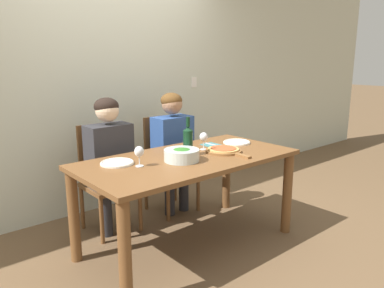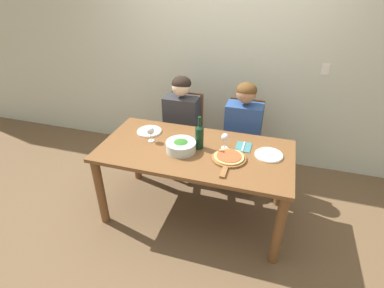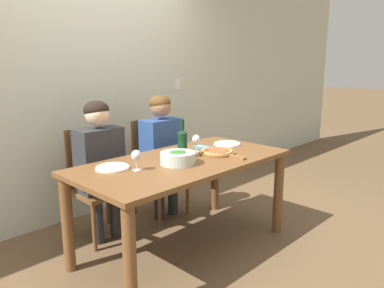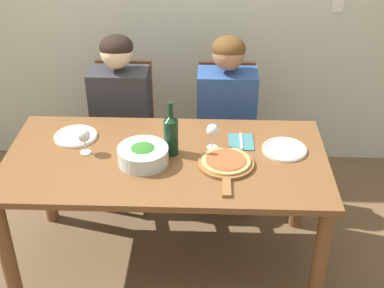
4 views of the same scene
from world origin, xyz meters
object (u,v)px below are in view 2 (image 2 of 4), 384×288
at_px(person_man, 243,127).
at_px(person_woman, 181,119).
at_px(dinner_plate_left, 149,131).
at_px(wine_glass_right, 225,138).
at_px(chair_right, 243,140).
at_px(chair_left, 185,131).
at_px(wine_bottle, 199,136).
at_px(wine_glass_left, 151,131).
at_px(dinner_plate_right, 269,155).
at_px(broccoli_bowl, 181,146).
at_px(pizza_on_board, 229,158).
at_px(fork_on_napkin, 243,147).

bearing_deg(person_man, person_woman, 180.00).
bearing_deg(dinner_plate_left, wine_glass_right, -6.20).
bearing_deg(chair_right, person_woman, -170.46).
xyz_separation_m(chair_left, wine_bottle, (0.38, -0.72, 0.39)).
bearing_deg(chair_right, wine_glass_left, -137.01).
xyz_separation_m(dinner_plate_right, wine_glass_right, (-0.40, 0.01, 0.10)).
bearing_deg(broccoli_bowl, person_woman, 108.53).
distance_m(chair_left, dinner_plate_right, 1.24).
bearing_deg(wine_glass_left, chair_left, 82.70).
height_order(chair_right, wine_glass_right, chair_right).
relative_size(wine_bottle, pizza_on_board, 0.71).
xyz_separation_m(chair_left, dinner_plate_left, (-0.19, -0.57, 0.27)).
height_order(dinner_plate_left, fork_on_napkin, dinner_plate_left).
height_order(wine_bottle, dinner_plate_left, wine_bottle).
height_order(pizza_on_board, fork_on_napkin, pizza_on_board).
distance_m(wine_bottle, wine_glass_left, 0.47).
xyz_separation_m(wine_bottle, pizza_on_board, (0.30, -0.11, -0.11)).
relative_size(broccoli_bowl, wine_glass_left, 1.80).
bearing_deg(dinner_plate_right, person_woman, 151.11).
height_order(dinner_plate_left, wine_glass_right, wine_glass_right).
distance_m(chair_left, wine_glass_right, 0.96).
relative_size(dinner_plate_left, pizza_on_board, 0.56).
bearing_deg(dinner_plate_right, broccoli_bowl, -169.38).
bearing_deg(wine_glass_right, pizza_on_board, -67.35).
bearing_deg(pizza_on_board, wine_bottle, 158.97).
height_order(chair_left, wine_glass_right, chair_left).
bearing_deg(fork_on_napkin, wine_bottle, -161.86).
height_order(broccoli_bowl, pizza_on_board, broccoli_bowl).
bearing_deg(pizza_on_board, dinner_plate_right, 26.25).
height_order(chair_right, person_man, person_man).
relative_size(person_man, wine_glass_left, 7.99).
xyz_separation_m(dinner_plate_left, wine_glass_left, (0.09, -0.16, 0.10)).
distance_m(dinner_plate_left, wine_glass_right, 0.80).
bearing_deg(pizza_on_board, fork_on_napkin, 69.29).
distance_m(chair_right, person_man, 0.25).
distance_m(wine_glass_left, wine_glass_right, 0.70).
distance_m(person_woman, broccoli_bowl, 0.74).
relative_size(chair_right, wine_bottle, 3.05).
xyz_separation_m(person_woman, wine_glass_right, (0.60, -0.54, 0.14)).
relative_size(chair_left, dinner_plate_left, 3.84).
bearing_deg(chair_left, wine_bottle, -62.25).
bearing_deg(broccoli_bowl, dinner_plate_left, 149.86).
xyz_separation_m(person_woman, person_man, (0.69, 0.00, 0.00)).
bearing_deg(wine_glass_left, person_woman, 81.34).
xyz_separation_m(chair_right, wine_bottle, (-0.32, -0.72, 0.39)).
relative_size(broccoli_bowl, wine_glass_right, 1.80).
bearing_deg(dinner_plate_right, person_man, 119.24).
relative_size(chair_right, pizza_on_board, 2.17).
height_order(pizza_on_board, wine_glass_right, wine_glass_right).
bearing_deg(wine_bottle, person_man, 62.30).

